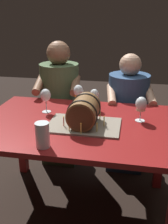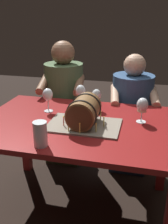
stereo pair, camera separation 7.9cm
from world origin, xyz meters
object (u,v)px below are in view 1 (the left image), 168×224
dining_table (78,136)px  wine_glass_empty (46,96)px  wine_glass_amber (78,92)px  beer_pint (43,136)px  wine_glass_white (141,105)px  barrel_cake (84,113)px  wine_glass_red (94,96)px  person_seated_right (127,117)px  person_seated_left (60,107)px

dining_table → wine_glass_empty: (-0.27, 0.15, 0.24)m
wine_glass_amber → beer_pint: bearing=-95.8°
wine_glass_white → beer_pint: bearing=-138.5°
dining_table → beer_pint: (-0.12, -0.37, 0.17)m
wine_glass_white → beer_pint: 0.73m
barrel_cake → wine_glass_amber: 0.35m
dining_table → wine_glass_empty: 0.39m
barrel_cake → wine_glass_red: bearing=86.8°
wine_glass_white → person_seated_right: 0.68m
dining_table → wine_glass_red: (0.07, 0.27, 0.21)m
wine_glass_amber → person_seated_left: 0.58m
beer_pint → wine_glass_red: bearing=73.4°
beer_pint → person_seated_right: 1.19m
person_seated_right → dining_table: bearing=-115.2°
wine_glass_amber → wine_glass_white: size_ratio=1.08×
dining_table → wine_glass_white: 0.49m
wine_glass_amber → person_seated_right: bearing=47.7°
dining_table → person_seated_left: person_seated_left is taller
wine_glass_empty → wine_glass_white: 0.70m
beer_pint → person_seated_left: 1.11m
wine_glass_red → wine_glass_empty: bearing=-160.2°
dining_table → wine_glass_empty: bearing=151.8°
dining_table → wine_glass_white: bearing=14.1°
wine_glass_white → dining_table: bearing=-165.9°
beer_pint → dining_table: bearing=72.3°
wine_glass_amber → wine_glass_white: bearing=-19.8°
wine_glass_red → beer_pint: wine_glass_red is taller
dining_table → beer_pint: beer_pint is taller
dining_table → wine_glass_amber: (-0.05, 0.28, 0.24)m
dining_table → person_seated_right: 0.78m
wine_glass_red → person_seated_left: (-0.40, 0.42, -0.27)m
wine_glass_amber → person_seated_right: size_ratio=0.17×
wine_glass_red → person_seated_right: bearing=59.0°
wine_glass_amber → wine_glass_empty: bearing=-149.5°
beer_pint → person_seated_left: person_seated_left is taller
wine_glass_red → barrel_cake: bearing=-93.2°
person_seated_right → person_seated_left: bearing=180.0°
dining_table → barrel_cake: barrel_cake is taller
wine_glass_white → beer_pint: wine_glass_white is taller
wine_glass_amber → person_seated_left: bearing=123.3°
dining_table → wine_glass_amber: wine_glass_amber is taller
wine_glass_empty → wine_glass_red: size_ratio=1.11×
barrel_cake → wine_glass_white: size_ratio=2.74×
wine_glass_red → wine_glass_white: size_ratio=0.94×
dining_table → wine_glass_amber: bearing=100.6°
wine_glass_white → person_seated_right: size_ratio=0.16×
wine_glass_empty → person_seated_right: size_ratio=0.16×
dining_table → wine_glass_red: bearing=74.9°
dining_table → person_seated_left: 0.77m
person_seated_left → dining_table: bearing=-64.8°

